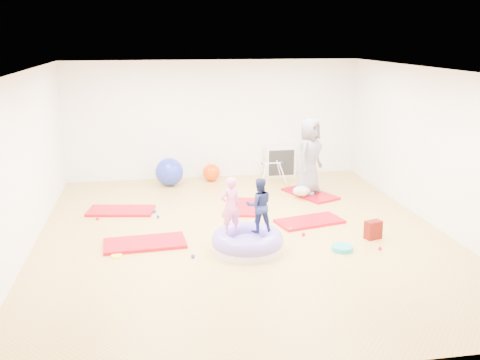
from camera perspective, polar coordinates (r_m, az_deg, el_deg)
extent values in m
cube|color=tan|center=(9.36, 0.31, -5.80)|extent=(7.00, 8.00, 0.01)
cube|color=white|center=(8.75, 0.34, 11.57)|extent=(7.00, 8.00, 0.01)
cube|color=white|center=(12.84, -2.80, 6.45)|extent=(7.00, 0.01, 2.80)
cube|color=white|center=(5.23, 8.02, -6.95)|extent=(7.00, 0.01, 2.80)
cube|color=white|center=(9.04, -22.09, 1.58)|extent=(0.01, 8.00, 2.80)
cube|color=white|center=(10.15, 20.20, 3.16)|extent=(0.01, 8.00, 2.80)
cube|color=#D0000D|center=(9.04, -10.12, -6.66)|extent=(1.38, 0.76, 0.06)
cube|color=#D0000D|center=(10.74, -12.59, -3.22)|extent=(1.36, 0.84, 0.05)
cube|color=#D0000D|center=(10.72, 0.47, -2.90)|extent=(0.81, 1.23, 0.05)
cube|color=#D0000D|center=(9.99, 7.43, -4.39)|extent=(1.32, 0.87, 0.05)
cube|color=#D0000D|center=(11.68, 7.48, -1.48)|extent=(1.07, 1.40, 0.05)
cylinder|color=silver|center=(8.67, 0.79, -7.12)|extent=(1.13, 1.13, 0.13)
torus|color=#775ECE|center=(8.62, 0.80, -6.39)|extent=(1.16, 1.16, 0.31)
ellipsoid|color=#775ECE|center=(8.65, 0.79, -6.84)|extent=(0.62, 0.62, 0.28)
imported|color=pink|center=(8.44, -1.03, -2.42)|extent=(0.39, 0.32, 0.93)
imported|color=navy|center=(8.51, 2.05, -2.39)|extent=(0.44, 0.34, 0.90)
imported|color=slate|center=(11.47, 7.39, 2.54)|extent=(0.92, 0.93, 1.62)
ellipsoid|color=silver|center=(11.41, 6.58, -1.15)|extent=(0.38, 0.24, 0.22)
sphere|color=#C8B38E|center=(11.24, 6.83, -1.27)|extent=(0.18, 0.18, 0.18)
sphere|color=#2033B1|center=(10.26, -8.75, -3.88)|extent=(0.06, 0.06, 0.06)
sphere|color=red|center=(9.33, 6.79, -5.76)|extent=(0.06, 0.06, 0.06)
sphere|color=#2033B1|center=(8.43, -5.04, -8.09)|extent=(0.06, 0.06, 0.06)
sphere|color=#2033B1|center=(10.57, -9.10, -3.30)|extent=(0.06, 0.06, 0.06)
sphere|color=red|center=(8.98, 14.70, -7.05)|extent=(0.06, 0.06, 0.06)
sphere|color=red|center=(10.38, -14.98, -4.01)|extent=(0.06, 0.06, 0.06)
sphere|color=#2B8340|center=(9.53, 5.40, -5.27)|extent=(0.06, 0.06, 0.06)
sphere|color=#2033B1|center=(12.35, -7.54, 0.87)|extent=(0.64, 0.64, 0.64)
sphere|color=#FF3E00|center=(12.68, -3.08, 0.82)|extent=(0.41, 0.41, 0.41)
cylinder|color=silver|center=(12.29, 2.60, 0.60)|extent=(0.18, 0.18, 0.48)
cylinder|color=silver|center=(12.68, 2.20, 1.06)|extent=(0.18, 0.18, 0.48)
cylinder|color=silver|center=(12.40, 4.61, 0.69)|extent=(0.18, 0.18, 0.48)
cylinder|color=silver|center=(12.78, 4.16, 1.14)|extent=(0.18, 0.18, 0.48)
cylinder|color=silver|center=(12.49, 3.41, 1.81)|extent=(0.46, 0.03, 0.03)
sphere|color=red|center=(12.44, 2.37, 1.77)|extent=(0.06, 0.06, 0.06)
sphere|color=#2033B1|center=(12.54, 4.45, 1.85)|extent=(0.06, 0.06, 0.06)
cube|color=silver|center=(13.13, 4.26, 2.01)|extent=(0.73, 0.35, 0.73)
cube|color=black|center=(12.97, 4.44, 1.84)|extent=(0.63, 0.02, 0.63)
cube|color=silver|center=(13.08, 4.31, 1.96)|extent=(0.02, 0.25, 0.64)
cube|color=silver|center=(13.08, 4.31, 1.96)|extent=(0.64, 0.25, 0.02)
cylinder|color=#21A5B2|center=(8.83, 10.86, -7.15)|extent=(0.35, 0.35, 0.08)
cube|color=#AA0E03|center=(9.39, 14.01, -5.17)|extent=(0.31, 0.24, 0.32)
cylinder|color=yellow|center=(8.66, -13.02, -7.92)|extent=(0.18, 0.18, 0.03)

